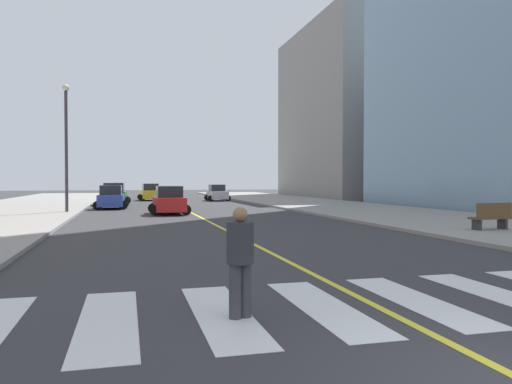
{
  "coord_description": "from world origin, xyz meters",
  "views": [
    {
      "loc": [
        -4.2,
        -4.02,
        2.2
      ],
      "look_at": [
        3.14,
        24.18,
        1.51
      ],
      "focal_mm": 34.83,
      "sensor_mm": 36.0,
      "label": 1
    }
  ],
  "objects": [
    {
      "name": "car_blue_fourth",
      "position": [
        -5.39,
        35.71,
        0.85
      ],
      "size": [
        2.62,
        4.12,
        1.82
      ],
      "rotation": [
        0.0,
        0.0,
        -0.03
      ],
      "color": "#2D479E",
      "rests_on": "ground"
    },
    {
      "name": "car_green_second",
      "position": [
        -5.3,
        41.96,
        0.92
      ],
      "size": [
        2.88,
        4.49,
        1.97
      ],
      "rotation": [
        0.0,
        0.0,
        -0.04
      ],
      "color": "#236B42",
      "rests_on": "ground"
    },
    {
      "name": "crosswalk_paint",
      "position": [
        0.0,
        4.0,
        0.01
      ],
      "size": [
        13.5,
        4.0,
        0.01
      ],
      "color": "silver",
      "rests_on": "ground"
    },
    {
      "name": "street_lamp",
      "position": [
        -8.02,
        30.4,
        4.98
      ],
      "size": [
        0.44,
        0.44,
        8.29
      ],
      "color": "#38383D",
      "rests_on": "sidewalk_kerb_west"
    },
    {
      "name": "park_bench",
      "position": [
        10.41,
        13.37,
        0.69
      ],
      "size": [
        1.84,
        0.7,
        1.12
      ],
      "rotation": [
        0.0,
        0.0,
        1.65
      ],
      "color": "brown",
      "rests_on": "sidewalk_kerb_east"
    },
    {
      "name": "car_red_fifth",
      "position": [
        -1.58,
        28.48,
        0.86
      ],
      "size": [
        2.58,
        4.12,
        1.83
      ],
      "rotation": [
        0.0,
        0.0,
        0.01
      ],
      "color": "red",
      "rests_on": "ground"
    },
    {
      "name": "parking_garage_concrete",
      "position": [
        27.73,
        58.38,
        11.34
      ],
      "size": [
        18.0,
        24.0,
        22.68
      ],
      "primitive_type": "cube",
      "color": "gray",
      "rests_on": "ground"
    },
    {
      "name": "lane_divider_paint",
      "position": [
        0.0,
        40.0,
        0.01
      ],
      "size": [
        0.16,
        80.0,
        0.01
      ],
      "primitive_type": "cube",
      "color": "yellow",
      "rests_on": "ground"
    },
    {
      "name": "sidewalk_kerb_east",
      "position": [
        12.2,
        20.0,
        0.07
      ],
      "size": [
        10.0,
        120.0,
        0.15
      ],
      "primitive_type": "cube",
      "color": "gray",
      "rests_on": "ground"
    },
    {
      "name": "car_silver_nearest",
      "position": [
        5.14,
        48.42,
        0.81
      ],
      "size": [
        2.45,
        3.91,
        1.74
      ],
      "rotation": [
        0.0,
        0.0,
        3.15
      ],
      "color": "#B7B7BC",
      "rests_on": "ground"
    },
    {
      "name": "car_yellow_third",
      "position": [
        -1.77,
        51.19,
        0.86
      ],
      "size": [
        2.69,
        4.2,
        1.84
      ],
      "rotation": [
        0.0,
        0.0,
        0.05
      ],
      "color": "gold",
      "rests_on": "ground"
    },
    {
      "name": "pedestrian_crossing",
      "position": [
        -2.46,
        3.65,
        0.98
      ],
      "size": [
        0.44,
        0.44,
        1.78
      ],
      "rotation": [
        0.0,
        0.0,
        3.44
      ],
      "color": "#38383D",
      "rests_on": "ground"
    }
  ]
}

